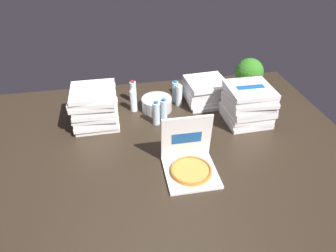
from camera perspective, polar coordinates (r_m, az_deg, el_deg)
The scene contains 13 objects.
ground_plane at distance 2.57m, azimuth -0.45°, elevation -4.09°, with size 3.20×2.40×0.02m, color #2D2319.
open_pizza_box at distance 2.32m, azimuth 4.04°, elevation -6.65°, with size 0.39×0.39×0.41m.
pizza_stack_center_near at distance 2.89m, azimuth 14.65°, elevation 3.93°, with size 0.41×0.42×0.36m.
pizza_stack_right_mid at distance 2.83m, azimuth -13.43°, elevation 3.48°, with size 0.42×0.42×0.35m.
pizza_stack_left_mid at distance 3.15m, azimuth 6.96°, elevation 6.44°, with size 0.42×0.42×0.24m.
ice_bucket at distance 3.02m, azimuth -2.09°, elevation 4.13°, with size 0.30×0.30×0.12m, color #B7BABF.
water_bottle_0 at distance 3.07m, azimuth 2.04°, elevation 5.73°, with size 0.07×0.07×0.23m.
water_bottle_1 at distance 3.16m, azimuth -6.48°, elevation 6.36°, with size 0.07×0.07×0.23m.
water_bottle_2 at distance 2.79m, azimuth -2.20°, elevation 2.36°, with size 0.07×0.07×0.23m.
water_bottle_3 at distance 2.82m, azimuth -0.78°, elevation 2.86°, with size 0.07×0.07×0.23m.
water_bottle_4 at distance 3.14m, azimuth 1.35°, elevation 6.39°, with size 0.07×0.07×0.23m.
water_bottle_5 at distance 3.00m, azimuth -6.42°, elevation 4.73°, with size 0.07×0.07×0.23m.
potted_plant at distance 3.33m, azimuth 14.76°, elevation 8.91°, with size 0.29×0.29×0.40m.
Camera 1 is at (-0.34, -1.97, 1.61)m, focal length 32.78 mm.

